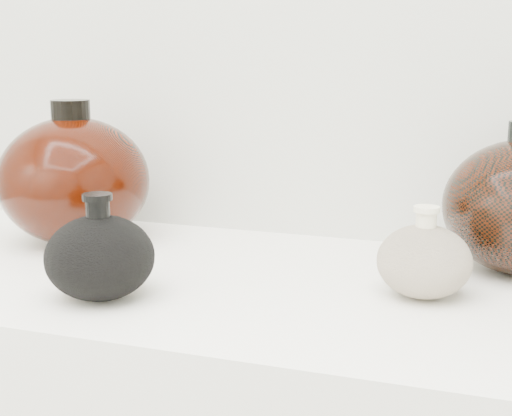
% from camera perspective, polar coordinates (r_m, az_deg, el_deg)
% --- Properties ---
extents(black_gourd_vase, '(0.16, 0.16, 0.13)m').
position_cam_1_polar(black_gourd_vase, '(0.88, -12.38, -3.82)').
color(black_gourd_vase, black).
rests_on(black_gourd_vase, display_counter).
extents(cream_gourd_vase, '(0.14, 0.14, 0.11)m').
position_cam_1_polar(cream_gourd_vase, '(0.89, 13.30, -4.12)').
color(cream_gourd_vase, '#C6B29E').
rests_on(cream_gourd_vase, display_counter).
extents(left_round_pot, '(0.30, 0.30, 0.22)m').
position_cam_1_polar(left_round_pot, '(1.14, -14.34, 2.18)').
color(left_round_pot, black).
rests_on(left_round_pot, display_counter).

